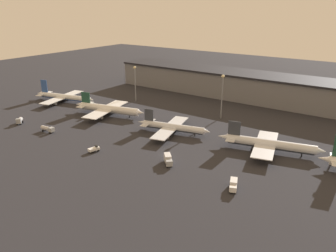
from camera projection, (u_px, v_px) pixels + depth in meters
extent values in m
plane|color=#26262B|center=(165.00, 155.00, 138.00)|extent=(600.00, 600.00, 0.00)
cube|color=slate|center=(256.00, 88.00, 214.83)|extent=(206.34, 26.21, 16.16)
cube|color=black|center=(258.00, 75.00, 211.81)|extent=(206.34, 28.21, 1.20)
cylinder|color=white|center=(65.00, 97.00, 212.91)|extent=(37.81, 11.93, 3.35)
cylinder|color=#2D519E|center=(65.00, 98.00, 213.12)|extent=(35.85, 11.01, 2.84)
cone|color=white|center=(91.00, 100.00, 205.98)|extent=(4.63, 4.01, 3.18)
cone|color=white|center=(40.00, 93.00, 219.82)|extent=(5.54, 3.91, 2.84)
cube|color=#2D519E|center=(44.00, 86.00, 216.44)|extent=(4.65, 1.46, 8.18)
cube|color=white|center=(44.00, 94.00, 218.54)|extent=(6.20, 13.32, 0.24)
cube|color=white|center=(63.00, 97.00, 213.72)|extent=(15.33, 36.55, 0.36)
cylinder|color=gray|center=(74.00, 95.00, 222.47)|extent=(4.00, 2.63, 1.84)
cylinder|color=gray|center=(54.00, 103.00, 204.99)|extent=(4.00, 2.63, 1.84)
cylinder|color=black|center=(82.00, 102.00, 209.15)|extent=(0.50, 0.50, 1.51)
cylinder|color=black|center=(64.00, 100.00, 215.58)|extent=(0.50, 0.50, 1.51)
cylinder|color=black|center=(62.00, 101.00, 213.25)|extent=(0.50, 0.50, 1.51)
cylinder|color=white|center=(109.00, 109.00, 186.34)|extent=(36.64, 12.28, 4.03)
cylinder|color=#ADB2B7|center=(109.00, 110.00, 186.58)|extent=(34.71, 11.28, 3.43)
cone|color=white|center=(140.00, 113.00, 179.57)|extent=(5.59, 4.83, 3.83)
cone|color=white|center=(80.00, 105.00, 193.07)|extent=(6.67, 4.72, 3.43)
cube|color=#1E4738|center=(86.00, 97.00, 189.90)|extent=(5.59, 1.68, 6.15)
cube|color=white|center=(85.00, 105.00, 191.72)|extent=(6.86, 13.43, 0.24)
cube|color=white|center=(106.00, 109.00, 187.15)|extent=(16.77, 36.78, 0.36)
cylinder|color=gray|center=(117.00, 107.00, 195.95)|extent=(4.83, 3.17, 2.22)
cylinder|color=gray|center=(99.00, 117.00, 178.53)|extent=(4.83, 3.17, 2.22)
cylinder|color=black|center=(129.00, 116.00, 182.91)|extent=(0.50, 0.50, 1.82)
cylinder|color=black|center=(108.00, 112.00, 189.40)|extent=(0.50, 0.50, 1.82)
cylinder|color=black|center=(105.00, 114.00, 186.59)|extent=(0.50, 0.50, 1.82)
cylinder|color=silver|center=(174.00, 127.00, 160.40)|extent=(31.31, 10.36, 3.30)
cylinder|color=#333842|center=(174.00, 128.00, 160.60)|extent=(29.67, 9.52, 2.80)
cone|color=silver|center=(207.00, 132.00, 154.62)|extent=(4.57, 3.95, 3.13)
cone|color=silver|center=(143.00, 122.00, 166.15)|extent=(5.46, 3.86, 2.80)
cube|color=#333842|center=(149.00, 115.00, 163.34)|extent=(4.59, 1.44, 6.01)
cube|color=silver|center=(148.00, 123.00, 165.01)|extent=(6.01, 12.70, 0.24)
cube|color=silver|center=(171.00, 127.00, 161.09)|extent=(14.83, 34.84, 0.36)
cylinder|color=gray|center=(179.00, 124.00, 169.48)|extent=(3.95, 2.59, 1.81)
cylinder|color=gray|center=(165.00, 137.00, 152.85)|extent=(3.95, 2.59, 1.81)
cylinder|color=black|center=(195.00, 135.00, 157.43)|extent=(0.50, 0.50, 1.48)
cylinder|color=black|center=(172.00, 130.00, 162.93)|extent=(0.50, 0.50, 1.48)
cylinder|color=black|center=(170.00, 132.00, 160.63)|extent=(0.50, 0.50, 1.48)
cylinder|color=silver|center=(270.00, 144.00, 139.66)|extent=(37.07, 12.21, 3.84)
cylinder|color=#333842|center=(270.00, 145.00, 139.90)|extent=(35.13, 11.22, 3.26)
cone|color=silver|center=(320.00, 151.00, 132.83)|extent=(5.32, 4.60, 3.65)
cone|color=silver|center=(224.00, 137.00, 146.46)|extent=(6.35, 4.49, 3.26)
cube|color=#333842|center=(234.00, 128.00, 143.31)|extent=(5.33, 1.61, 6.25)
cube|color=silver|center=(232.00, 137.00, 145.13)|extent=(6.29, 11.78, 0.24)
cube|color=silver|center=(265.00, 144.00, 140.47)|extent=(15.31, 32.23, 0.36)
cylinder|color=gray|center=(270.00, 140.00, 148.13)|extent=(4.59, 3.02, 2.11)
cylinder|color=gray|center=(266.00, 156.00, 132.95)|extent=(4.59, 3.02, 2.11)
cylinder|color=black|center=(302.00, 155.00, 136.13)|extent=(0.50, 0.50, 1.73)
cylinder|color=black|center=(265.00, 148.00, 142.61)|extent=(0.50, 0.50, 1.73)
cylinder|color=black|center=(264.00, 151.00, 139.94)|extent=(0.50, 0.50, 1.73)
cone|color=white|center=(326.00, 159.00, 125.56)|extent=(6.22, 4.40, 3.20)
cube|color=white|center=(336.00, 160.00, 124.20)|extent=(6.42, 12.65, 0.24)
cube|color=#9EA3A8|center=(51.00, 130.00, 161.01)|extent=(2.41, 2.54, 2.08)
cylinder|color=#B7B7BC|center=(46.00, 128.00, 162.90)|extent=(5.05, 2.56, 2.10)
cylinder|color=black|center=(53.00, 131.00, 162.33)|extent=(0.95, 0.67, 0.90)
cylinder|color=black|center=(50.00, 132.00, 160.90)|extent=(0.95, 0.67, 0.90)
cylinder|color=black|center=(46.00, 130.00, 164.64)|extent=(0.95, 0.67, 0.90)
cylinder|color=black|center=(43.00, 131.00, 163.21)|extent=(0.95, 0.67, 0.90)
cube|color=#9EA3A8|center=(169.00, 163.00, 127.05)|extent=(3.33, 3.31, 2.10)
cube|color=silver|center=(168.00, 158.00, 130.60)|extent=(4.94, 5.02, 2.80)
cylinder|color=black|center=(171.00, 165.00, 127.84)|extent=(1.07, 1.08, 0.90)
cylinder|color=black|center=(167.00, 166.00, 127.58)|extent=(1.07, 1.08, 0.90)
cylinder|color=black|center=(170.00, 160.00, 132.19)|extent=(1.07, 1.08, 0.90)
cylinder|color=black|center=(165.00, 160.00, 131.93)|extent=(1.07, 1.08, 0.90)
cube|color=white|center=(94.00, 149.00, 140.38)|extent=(3.29, 5.27, 1.16)
cube|color=black|center=(96.00, 146.00, 140.79)|extent=(1.62, 1.05, 0.80)
cylinder|color=black|center=(96.00, 149.00, 142.21)|extent=(0.74, 1.00, 0.90)
cylinder|color=black|center=(98.00, 150.00, 141.07)|extent=(0.74, 1.00, 0.90)
cylinder|color=black|center=(90.00, 151.00, 140.29)|extent=(0.74, 1.00, 0.90)
cylinder|color=black|center=(92.00, 152.00, 139.15)|extent=(0.74, 1.00, 0.90)
cube|color=white|center=(233.00, 189.00, 109.42)|extent=(2.96, 2.72, 1.82)
cube|color=silver|center=(234.00, 183.00, 112.57)|extent=(3.71, 4.70, 2.42)
cylinder|color=black|center=(235.00, 192.00, 109.81)|extent=(0.88, 1.06, 0.90)
cylinder|color=black|center=(230.00, 191.00, 110.21)|extent=(0.88, 1.06, 0.90)
cylinder|color=black|center=(236.00, 186.00, 113.67)|extent=(0.88, 1.06, 0.90)
cylinder|color=black|center=(231.00, 185.00, 114.08)|extent=(0.88, 1.06, 0.90)
cube|color=#9EA3A8|center=(19.00, 121.00, 171.91)|extent=(2.74, 2.69, 2.57)
cylinder|color=#B7B7BC|center=(20.00, 120.00, 174.42)|extent=(3.73, 3.78, 2.19)
cylinder|color=black|center=(21.00, 124.00, 172.76)|extent=(1.06, 1.07, 0.90)
cylinder|color=black|center=(17.00, 124.00, 172.52)|extent=(1.06, 1.07, 0.90)
cylinder|color=black|center=(23.00, 122.00, 175.75)|extent=(1.06, 1.07, 0.90)
cylinder|color=black|center=(19.00, 122.00, 175.51)|extent=(1.06, 1.07, 0.90)
cylinder|color=slate|center=(135.00, 85.00, 211.79)|extent=(0.70, 0.70, 21.35)
sphere|color=beige|center=(135.00, 68.00, 207.86)|extent=(1.80, 1.80, 1.80)
cylinder|color=slate|center=(222.00, 98.00, 178.45)|extent=(0.70, 0.70, 23.05)
sphere|color=beige|center=(223.00, 76.00, 174.23)|extent=(1.80, 1.80, 1.80)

